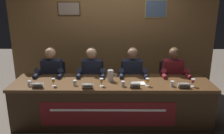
% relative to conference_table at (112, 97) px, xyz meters
% --- Properties ---
extents(ground_plane, '(12.00, 12.00, 0.00)m').
position_rel_conference_table_xyz_m(ground_plane, '(0.00, 0.11, -0.51)').
color(ground_plane, '#70665B').
extents(wall_back_panelled, '(4.50, 0.14, 2.60)m').
position_rel_conference_table_xyz_m(wall_back_panelled, '(0.00, 1.60, 0.79)').
color(wall_back_panelled, brown).
rests_on(wall_back_panelled, ground_plane).
extents(conference_table, '(3.30, 0.82, 0.74)m').
position_rel_conference_table_xyz_m(conference_table, '(0.00, 0.00, 0.00)').
color(conference_table, brown).
rests_on(conference_table, ground_plane).
extents(chair_far_left, '(0.44, 0.45, 0.89)m').
position_rel_conference_table_xyz_m(chair_far_left, '(-1.12, 0.70, -0.08)').
color(chair_far_left, black).
rests_on(chair_far_left, ground_plane).
extents(panelist_far_left, '(0.51, 0.48, 1.22)m').
position_rel_conference_table_xyz_m(panelist_far_left, '(-1.12, 0.51, 0.20)').
color(panelist_far_left, black).
rests_on(panelist_far_left, ground_plane).
extents(nameplate_far_left, '(0.18, 0.06, 0.08)m').
position_rel_conference_table_xyz_m(nameplate_far_left, '(-1.15, -0.19, 0.27)').
color(nameplate_far_left, white).
rests_on(nameplate_far_left, conference_table).
extents(juice_glass_far_left, '(0.06, 0.06, 0.12)m').
position_rel_conference_table_xyz_m(juice_glass_far_left, '(-0.92, -0.10, 0.32)').
color(juice_glass_far_left, white).
rests_on(juice_glass_far_left, conference_table).
extents(water_cup_far_left, '(0.06, 0.06, 0.08)m').
position_rel_conference_table_xyz_m(water_cup_far_left, '(-1.30, -0.10, 0.27)').
color(water_cup_far_left, silver).
rests_on(water_cup_far_left, conference_table).
extents(chair_center_left, '(0.44, 0.45, 0.89)m').
position_rel_conference_table_xyz_m(chair_center_left, '(-0.37, 0.70, -0.08)').
color(chair_center_left, black).
rests_on(chair_center_left, ground_plane).
extents(panelist_center_left, '(0.51, 0.48, 1.22)m').
position_rel_conference_table_xyz_m(panelist_center_left, '(-0.37, 0.51, 0.20)').
color(panelist_center_left, black).
rests_on(panelist_center_left, ground_plane).
extents(nameplate_center_left, '(0.18, 0.06, 0.08)m').
position_rel_conference_table_xyz_m(nameplate_center_left, '(-0.37, -0.21, 0.27)').
color(nameplate_center_left, white).
rests_on(nameplate_center_left, conference_table).
extents(juice_glass_center_left, '(0.06, 0.06, 0.12)m').
position_rel_conference_table_xyz_m(juice_glass_center_left, '(-0.16, -0.10, 0.32)').
color(juice_glass_center_left, white).
rests_on(juice_glass_center_left, conference_table).
extents(water_cup_center_left, '(0.06, 0.06, 0.08)m').
position_rel_conference_table_xyz_m(water_cup_center_left, '(-0.59, -0.08, 0.27)').
color(water_cup_center_left, silver).
rests_on(water_cup_center_left, conference_table).
extents(chair_center_right, '(0.44, 0.45, 0.89)m').
position_rel_conference_table_xyz_m(chair_center_right, '(0.38, 0.70, -0.08)').
color(chair_center_right, black).
rests_on(chair_center_right, ground_plane).
extents(panelist_center_right, '(0.51, 0.48, 1.22)m').
position_rel_conference_table_xyz_m(panelist_center_right, '(0.38, 0.51, 0.20)').
color(panelist_center_right, black).
rests_on(panelist_center_right, ground_plane).
extents(nameplate_center_right, '(0.16, 0.06, 0.08)m').
position_rel_conference_table_xyz_m(nameplate_center_right, '(0.36, -0.18, 0.27)').
color(nameplate_center_right, white).
rests_on(nameplate_center_right, conference_table).
extents(juice_glass_center_right, '(0.06, 0.06, 0.12)m').
position_rel_conference_table_xyz_m(juice_glass_center_right, '(0.56, -0.09, 0.32)').
color(juice_glass_center_right, white).
rests_on(juice_glass_center_right, conference_table).
extents(water_cup_center_right, '(0.06, 0.06, 0.08)m').
position_rel_conference_table_xyz_m(water_cup_center_right, '(0.18, -0.11, 0.27)').
color(water_cup_center_right, silver).
rests_on(water_cup_center_right, conference_table).
extents(chair_far_right, '(0.44, 0.45, 0.89)m').
position_rel_conference_table_xyz_m(chair_far_right, '(1.13, 0.70, -0.08)').
color(chair_far_right, black).
rests_on(chair_far_right, ground_plane).
extents(panelist_far_right, '(0.51, 0.48, 1.22)m').
position_rel_conference_table_xyz_m(panelist_far_right, '(1.13, 0.51, 0.20)').
color(panelist_far_right, black).
rests_on(panelist_far_right, ground_plane).
extents(nameplate_far_right, '(0.19, 0.06, 0.08)m').
position_rel_conference_table_xyz_m(nameplate_far_right, '(1.12, -0.18, 0.27)').
color(nameplate_far_right, white).
rests_on(nameplate_far_right, conference_table).
extents(juice_glass_far_right, '(0.06, 0.06, 0.12)m').
position_rel_conference_table_xyz_m(juice_glass_far_right, '(1.27, -0.11, 0.32)').
color(juice_glass_far_right, white).
rests_on(juice_glass_far_right, conference_table).
extents(water_cup_far_right, '(0.06, 0.06, 0.08)m').
position_rel_conference_table_xyz_m(water_cup_far_right, '(0.95, -0.11, 0.27)').
color(water_cup_far_right, silver).
rests_on(water_cup_far_right, conference_table).
extents(water_pitcher_central, '(0.15, 0.10, 0.21)m').
position_rel_conference_table_xyz_m(water_pitcher_central, '(-0.02, 0.13, 0.33)').
color(water_pitcher_central, silver).
rests_on(water_pitcher_central, conference_table).
extents(document_stack_center_right, '(0.22, 0.17, 0.01)m').
position_rel_conference_table_xyz_m(document_stack_center_right, '(0.43, -0.01, 0.24)').
color(document_stack_center_right, white).
rests_on(document_stack_center_right, conference_table).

